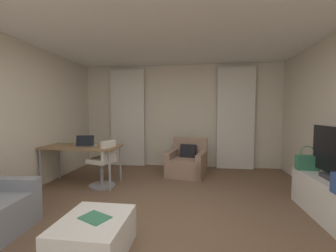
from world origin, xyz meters
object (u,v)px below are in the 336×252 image
object	(u,v)px
desk	(82,149)
magazine_open	(95,218)
desk_chair	(103,166)
coffee_table	(94,237)
armchair	(187,163)
laptop	(86,144)
handbag_primary	(307,162)
tv_console	(334,201)
tv_flatscreen	(336,155)

from	to	relation	value
desk	magazine_open	distance (m)	2.33
desk	magazine_open	xyz separation A→B (m)	(1.21, -1.96, -0.32)
desk_chair	coffee_table	world-z (taller)	desk_chair
desk	armchair	bearing A→B (deg)	24.71
laptop	coffee_table	distance (m)	2.27
magazine_open	handbag_primary	bearing A→B (deg)	30.41
desk_chair	magazine_open	size ratio (longest dim) A/B	2.60
coffee_table	magazine_open	bearing A→B (deg)	46.09
armchair	tv_console	distance (m)	2.70
laptop	coffee_table	size ratio (longest dim) A/B	0.48
tv_console	handbag_primary	world-z (taller)	handbag_primary
desk_chair	coffee_table	size ratio (longest dim) A/B	1.18
desk	desk_chair	world-z (taller)	desk_chair
desk_chair	handbag_primary	size ratio (longest dim) A/B	2.39
magazine_open	laptop	bearing A→B (deg)	119.69
desk_chair	tv_console	bearing A→B (deg)	-13.46
armchair	magazine_open	bearing A→B (deg)	-105.10
laptop	tv_console	size ratio (longest dim) A/B	0.26
tv_console	tv_flatscreen	distance (m)	0.59
tv_flatscreen	coffee_table	bearing A→B (deg)	-158.99
armchair	desk	world-z (taller)	armchair
armchair	tv_flatscreen	bearing A→B (deg)	-42.73
tv_flatscreen	tv_console	bearing A→B (deg)	-90.00
armchair	desk	distance (m)	2.23
desk	tv_console	world-z (taller)	desk
handbag_primary	coffee_table	bearing A→B (deg)	-149.52
desk	handbag_primary	world-z (taller)	handbag_primary
desk	tv_console	xyz separation A→B (m)	(3.96, -0.93, -0.43)
magazine_open	tv_console	xyz separation A→B (m)	(2.75, 1.03, -0.11)
desk	laptop	bearing A→B (deg)	-27.48
tv_console	desk	bearing A→B (deg)	166.85
laptop	tv_console	bearing A→B (deg)	-12.61
desk_chair	magazine_open	distance (m)	2.01
armchair	coffee_table	distance (m)	2.99
armchair	magazine_open	world-z (taller)	armchair
desk	tv_flatscreen	size ratio (longest dim) A/B	1.39
laptop	magazine_open	world-z (taller)	laptop
tv_flatscreen	magazine_open	bearing A→B (deg)	-159.10
laptop	handbag_primary	size ratio (longest dim) A/B	0.97
laptop	magazine_open	bearing A→B (deg)	-60.31
desk	laptop	xyz separation A→B (m)	(0.13, -0.07, 0.11)
magazine_open	tv_console	world-z (taller)	tv_console
desk	laptop	size ratio (longest dim) A/B	4.02
armchair	magazine_open	xyz separation A→B (m)	(-0.78, -2.88, 0.10)
desk_chair	laptop	world-z (taller)	laptop
coffee_table	tv_flatscreen	size ratio (longest dim) A/B	0.72
desk	tv_console	bearing A→B (deg)	-13.15
handbag_primary	tv_flatscreen	bearing A→B (deg)	-78.28
laptop	handbag_primary	bearing A→B (deg)	-5.18
armchair	desk_chair	xyz separation A→B (m)	(-1.52, -1.00, 0.12)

